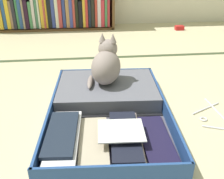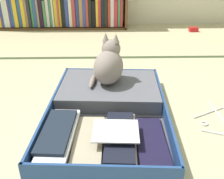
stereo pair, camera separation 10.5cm
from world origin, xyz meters
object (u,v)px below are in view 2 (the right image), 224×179
(black_cat, at_px, (109,65))
(clothes_hanger, at_px, (218,123))
(open_suitcase, at_px, (107,106))
(small_red_pouch, at_px, (193,29))

(black_cat, height_order, clothes_hanger, black_cat)
(open_suitcase, distance_m, black_cat, 0.26)
(open_suitcase, xyz_separation_m, black_cat, (0.02, 0.19, 0.17))
(black_cat, distance_m, small_red_pouch, 1.89)
(black_cat, relative_size, clothes_hanger, 0.72)
(open_suitcase, relative_size, small_red_pouch, 9.80)
(clothes_hanger, xyz_separation_m, small_red_pouch, (0.44, 1.89, 0.02))
(black_cat, relative_size, small_red_pouch, 3.02)
(open_suitcase, relative_size, clothes_hanger, 2.33)
(clothes_hanger, bearing_deg, small_red_pouch, 76.99)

